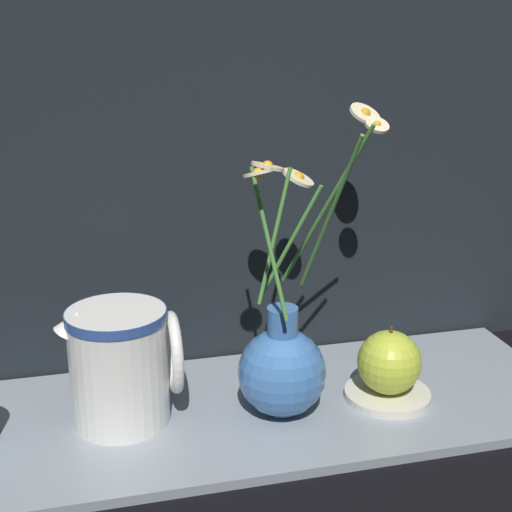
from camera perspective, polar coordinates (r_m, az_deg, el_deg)
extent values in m
plane|color=black|center=(0.94, -0.71, -12.55)|extent=(6.00, 6.00, 0.00)
cube|color=gray|center=(0.93, -0.71, -12.24)|extent=(0.85, 0.30, 0.01)
sphere|color=#3F72B7|center=(0.89, 2.09, -9.28)|extent=(0.11, 0.11, 0.11)
cylinder|color=#3F72B7|center=(0.86, 2.13, -5.54)|extent=(0.04, 0.04, 0.04)
cylinder|color=#4C8E3D|center=(0.86, 2.79, 1.13)|extent=(0.07, 0.04, 0.15)
cylinder|color=beige|center=(0.88, 3.40, 6.26)|extent=(0.05, 0.06, 0.02)
sphere|color=gold|center=(0.88, 3.40, 6.26)|extent=(0.01, 0.01, 0.01)
cylinder|color=#4C8E3D|center=(0.85, 1.55, 1.47)|extent=(0.05, 0.02, 0.17)
cylinder|color=beige|center=(0.84, 0.93, 7.18)|extent=(0.05, 0.05, 0.01)
sphere|color=gold|center=(0.84, 0.93, 7.18)|extent=(0.01, 0.01, 0.01)
cylinder|color=#4C8E3D|center=(0.81, 1.06, 0.94)|extent=(0.04, 0.05, 0.17)
cylinder|color=beige|center=(0.77, -0.17, 6.64)|extent=(0.05, 0.05, 0.01)
sphere|color=gold|center=(0.77, -0.17, 6.64)|extent=(0.01, 0.01, 0.01)
cylinder|color=#4C8E3D|center=(0.87, 5.49, 3.72)|extent=(0.07, 0.13, 0.22)
cylinder|color=beige|center=(0.90, 8.71, 11.18)|extent=(0.05, 0.05, 0.03)
sphere|color=gold|center=(0.90, 8.71, 11.18)|extent=(0.01, 0.01, 0.01)
cylinder|color=#4C8E3D|center=(0.85, 5.86, 3.13)|extent=(0.03, 0.12, 0.21)
cylinder|color=beige|center=(0.87, 9.58, 10.32)|extent=(0.03, 0.03, 0.02)
sphere|color=gold|center=(0.87, 9.58, 10.32)|extent=(0.01, 0.01, 0.01)
cylinder|color=white|center=(0.88, -10.89, -8.68)|extent=(0.12, 0.12, 0.14)
cylinder|color=#2D4C93|center=(0.86, -11.15, -4.70)|extent=(0.12, 0.12, 0.01)
torus|color=white|center=(0.88, -6.63, -7.63)|extent=(0.01, 0.10, 0.10)
cone|color=white|center=(0.86, -14.49, -5.20)|extent=(0.04, 0.03, 0.04)
cylinder|color=silver|center=(0.96, 10.45, -10.83)|extent=(0.11, 0.11, 0.01)
sphere|color=#B7C638|center=(0.94, 10.61, -8.35)|extent=(0.08, 0.08, 0.08)
cylinder|color=#4C3819|center=(0.92, 10.78, -5.83)|extent=(0.00, 0.00, 0.01)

